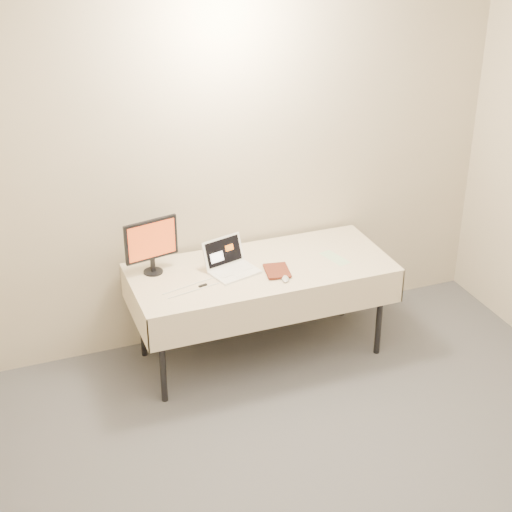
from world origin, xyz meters
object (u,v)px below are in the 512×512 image
object	(u,v)px
monitor	(151,242)
book	(266,259)
table	(261,274)
laptop	(230,264)

from	to	relation	value
monitor	book	distance (m)	0.79
table	monitor	xyz separation A→B (m)	(-0.74, 0.19, 0.30)
table	laptop	size ratio (longest dim) A/B	4.86
laptop	table	bearing A→B (deg)	-22.73
table	book	distance (m)	0.20
book	monitor	bearing A→B (deg)	168.11
table	book	world-z (taller)	book
laptop	monitor	xyz separation A→B (m)	(-0.51, 0.16, 0.18)
laptop	book	bearing A→B (deg)	-47.29
laptop	book	size ratio (longest dim) A/B	1.73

